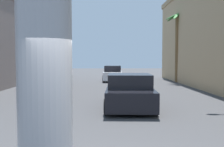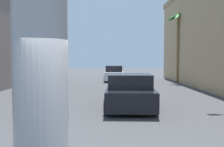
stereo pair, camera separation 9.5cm
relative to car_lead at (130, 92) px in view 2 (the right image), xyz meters
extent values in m
plane|color=#424244|center=(-0.83, 2.08, -0.70)|extent=(92.03, 92.03, 0.00)
cylinder|color=black|center=(-0.89, 1.78, -0.38)|extent=(0.25, 0.65, 0.64)
cylinder|color=black|center=(1.05, 1.69, -0.38)|extent=(0.25, 0.65, 0.64)
cylinder|color=black|center=(-1.05, -1.54, -0.38)|extent=(0.25, 0.65, 0.64)
cylinder|color=black|center=(0.89, -1.63, -0.38)|extent=(0.25, 0.65, 0.64)
cube|color=black|center=(0.00, 0.08, -0.14)|extent=(2.27, 4.84, 0.80)
cube|color=black|center=(-0.01, -0.28, 0.56)|extent=(1.98, 2.08, 0.60)
cylinder|color=black|center=(-1.12, 15.62, -0.38)|extent=(0.25, 0.65, 0.64)
cylinder|color=black|center=(0.56, 15.53, -0.38)|extent=(0.25, 0.65, 0.64)
cylinder|color=black|center=(-1.29, 12.47, -0.38)|extent=(0.25, 0.65, 0.64)
cylinder|color=black|center=(0.39, 12.38, -0.38)|extent=(0.25, 0.65, 0.64)
cube|color=silver|center=(-0.37, 14.00, -0.14)|extent=(2.00, 4.60, 0.80)
cube|color=black|center=(-0.37, 14.00, 0.56)|extent=(1.75, 2.57, 0.60)
cylinder|color=brown|center=(5.73, 12.27, 2.51)|extent=(0.47, 0.57, 6.43)
ellipsoid|color=#29692D|center=(6.48, 12.24, 5.53)|extent=(1.25, 0.38, 0.70)
ellipsoid|color=#25712D|center=(6.24, 12.74, 5.61)|extent=(1.12, 1.24, 0.46)
ellipsoid|color=#30632D|center=(5.38, 12.73, 5.53)|extent=(1.09, 1.17, 0.71)
ellipsoid|color=#24782D|center=(5.15, 12.18, 5.52)|extent=(1.26, 0.46, 0.72)
ellipsoid|color=#2D792D|center=(5.43, 11.69, 5.50)|extent=(0.99, 1.19, 0.78)
ellipsoid|color=#2B612D|center=(6.08, 11.62, 5.58)|extent=(0.85, 1.32, 0.56)
camera|label=1|loc=(-1.08, -11.43, 1.53)|focal=40.00mm
camera|label=2|loc=(-0.98, -11.43, 1.53)|focal=40.00mm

